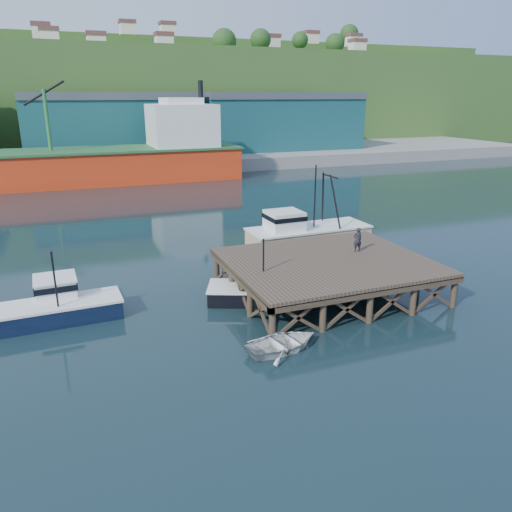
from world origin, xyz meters
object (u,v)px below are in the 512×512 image
boat_navy (58,304)px  dockworker (358,240)px  dinghy (283,343)px  boat_black (264,288)px  trawler (306,231)px

boat_navy → dockworker: size_ratio=4.25×
boat_navy → dinghy: (10.00, -7.80, -0.45)m
boat_black → dockworker: boat_black is taller
trawler → dinghy: size_ratio=2.69×
dinghy → dockworker: dockworker is taller
dockworker → dinghy: bearing=46.1°
boat_navy → trawler: bearing=18.6°
boat_navy → dinghy: bearing=-40.0°
dockworker → trawler: bearing=-86.7°
dockworker → boat_navy: bearing=3.5°
boat_black → dinghy: 6.39m
dinghy → boat_black: bearing=-22.7°
boat_navy → boat_black: bearing=-10.0°
boat_black → trawler: size_ratio=0.70×
trawler → dinghy: bearing=-121.8°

